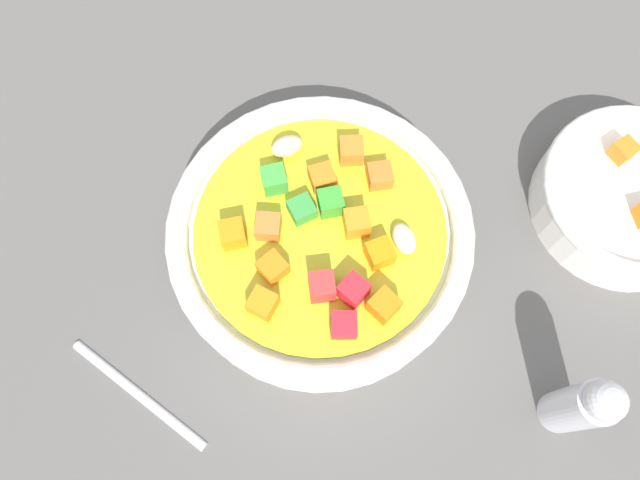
# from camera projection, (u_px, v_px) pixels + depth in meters

# --- Properties ---
(ground_plane) EXTENTS (1.40, 1.40, 0.02)m
(ground_plane) POSITION_uv_depth(u_px,v_px,m) (320.00, 254.00, 0.47)
(ground_plane) COLOR #565451
(soup_bowl_main) EXTENTS (0.21, 0.21, 0.06)m
(soup_bowl_main) POSITION_uv_depth(u_px,v_px,m) (320.00, 238.00, 0.44)
(soup_bowl_main) COLOR white
(soup_bowl_main) RESTS_ON ground_plane
(spoon) EXTENTS (0.20, 0.05, 0.01)m
(spoon) POSITION_uv_depth(u_px,v_px,m) (218.00, 459.00, 0.41)
(spoon) COLOR silver
(spoon) RESTS_ON ground_plane
(side_bowl_small) EXTENTS (0.14, 0.14, 0.05)m
(side_bowl_small) POSITION_uv_depth(u_px,v_px,m) (629.00, 196.00, 0.45)
(side_bowl_small) COLOR white
(side_bowl_small) RESTS_ON ground_plane
(pepper_shaker) EXTENTS (0.03, 0.03, 0.09)m
(pepper_shaker) POSITION_uv_depth(u_px,v_px,m) (583.00, 406.00, 0.38)
(pepper_shaker) COLOR silver
(pepper_shaker) RESTS_ON ground_plane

